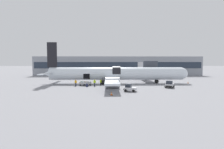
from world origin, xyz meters
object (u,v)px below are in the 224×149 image
Objects in this scene: baggage_tug_mid at (170,85)px; baggage_cart_loading at (86,84)px; ground_crew_driver at (76,83)px; baggage_tug_lead at (130,88)px; airplane at (114,74)px; ground_crew_loader_b at (95,83)px; suitcase_on_tarmac_upright at (87,85)px; ground_crew_loader_a at (101,82)px.

baggage_tug_mid reaches higher than baggage_cart_loading.
baggage_tug_mid is 1.83× the size of ground_crew_driver.
baggage_cart_loading is (-10.26, 9.16, -0.10)m from baggage_tug_lead.
airplane reaches higher than ground_crew_loader_b.
baggage_cart_loading is at bearing 105.62° from suitcase_on_tarmac_upright.
airplane reaches higher than ground_crew_driver.
ground_crew_driver is (-2.35, -0.86, 0.34)m from baggage_cart_loading.
baggage_tug_mid is at bearing -7.81° from ground_crew_driver.
ground_crew_loader_b is (2.40, -0.96, 0.37)m from baggage_cart_loading.
airplane is 15.43m from baggage_tug_mid.
ground_crew_loader_a is 2.28m from ground_crew_loader_b.
ground_crew_loader_a reaches higher than baggage_cart_loading.
baggage_tug_mid is 1.99× the size of ground_crew_loader_a.
suitcase_on_tarmac_upright is (-3.22, -3.02, -0.45)m from ground_crew_loader_a.
baggage_tug_mid is 18.15m from ground_crew_loader_b.
ground_crew_loader_a is at bearing -135.13° from airplane.
ground_crew_driver is at bearing -151.69° from airplane.
suitcase_on_tarmac_upright is at bearing -136.83° from ground_crew_loader_a.
baggage_cart_loading is at bearing 20.06° from ground_crew_driver.
suitcase_on_tarmac_upright is at bearing -74.38° from baggage_cart_loading.
baggage_tug_mid is 3.67× the size of suitcase_on_tarmac_upright.
ground_crew_loader_b is 4.75m from ground_crew_driver.
ground_crew_loader_a is at bearing 43.17° from suitcase_on_tarmac_upright.
airplane is 48.26× the size of suitcase_on_tarmac_upright.
ground_crew_loader_a is (3.85, 0.80, 0.27)m from baggage_cart_loading.
ground_crew_loader_b reaches higher than ground_crew_driver.
ground_crew_driver is at bearing 155.26° from suitcase_on_tarmac_upright.
baggage_tug_lead is 11.31m from baggage_tug_mid.
baggage_tug_lead is at bearing -152.63° from baggage_tug_mid.
suitcase_on_tarmac_upright is at bearing -144.55° from ground_crew_loader_b.
baggage_cart_loading is 4.15× the size of suitcase_on_tarmac_upright.
baggage_tug_lead is 15.10m from ground_crew_driver.
airplane is at bearing 46.61° from ground_crew_loader_b.
ground_crew_driver is at bearing 172.19° from baggage_tug_mid.
airplane is at bearing 28.31° from ground_crew_driver.
ground_crew_driver is 2.00× the size of suitcase_on_tarmac_upright.
ground_crew_loader_b is at bearing 133.78° from baggage_tug_lead.
baggage_tug_lead is 13.75m from baggage_cart_loading.
baggage_tug_lead is at bearing -78.63° from airplane.
baggage_tug_lead is at bearing -35.75° from suitcase_on_tarmac_upright.
airplane is 23.31× the size of ground_crew_loader_b.
ground_crew_driver reaches higher than baggage_tug_lead.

